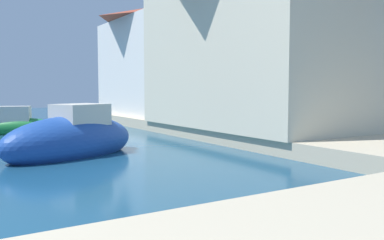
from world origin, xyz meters
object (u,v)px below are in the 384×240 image
Objects in this scene: waterfront_building_main at (260,38)px; quayside_tree at (208,59)px; moored_boat_5 at (72,139)px; moored_boat_4 at (20,126)px; waterfront_building_annex at (161,60)px.

quayside_tree is (-0.30, 3.53, -0.70)m from waterfront_building_main.
quayside_tree is at bearing -173.21° from moored_boat_5.
moored_boat_5 reaches higher than moored_boat_4.
moored_boat_4 is 9.59m from waterfront_building_annex.
moored_boat_4 is at bearing -163.71° from waterfront_building_annex.
quayside_tree is (8.27, -3.09, 3.14)m from moored_boat_4.
waterfront_building_main reaches higher than moored_boat_4.
waterfront_building_annex reaches higher than moored_boat_4.
waterfront_building_annex is (8.58, 2.51, 3.48)m from moored_boat_4.
waterfront_building_main is at bearing -17.16° from moored_boat_4.
waterfront_building_main is (8.58, -6.62, 3.84)m from moored_boat_4.
waterfront_building_annex is at bearing 36.79° from moored_boat_4.
waterfront_building_main is at bearing 163.77° from moored_boat_5.
moored_boat_4 is 0.35× the size of waterfront_building_main.
quayside_tree is at bearing 94.91° from waterfront_building_main.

